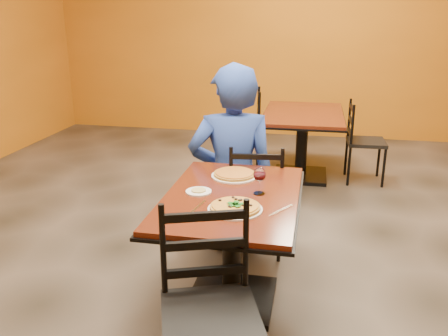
% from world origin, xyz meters
% --- Properties ---
extents(floor, '(7.00, 8.00, 0.01)m').
position_xyz_m(floor, '(0.00, 0.00, 0.00)').
color(floor, black).
rests_on(floor, ground).
extents(wall_back, '(7.00, 0.01, 3.00)m').
position_xyz_m(wall_back, '(0.00, 4.00, 1.50)').
color(wall_back, '#C16E15').
rests_on(wall_back, ground).
extents(table_main, '(0.83, 1.23, 0.75)m').
position_xyz_m(table_main, '(0.00, -0.50, 0.56)').
color(table_main, '#561E0D').
rests_on(table_main, floor).
extents(table_second, '(0.90, 1.32, 0.75)m').
position_xyz_m(table_second, '(0.33, 2.06, 0.56)').
color(table_second, '#561E0D').
rests_on(table_second, floor).
extents(chair_main_near, '(0.56, 0.56, 0.97)m').
position_xyz_m(chair_main_near, '(0.06, -1.36, 0.49)').
color(chair_main_near, black).
rests_on(chair_main_near, floor).
extents(chair_main_far, '(0.45, 0.45, 0.90)m').
position_xyz_m(chair_main_far, '(0.06, 0.24, 0.45)').
color(chair_main_far, black).
rests_on(chair_main_far, floor).
extents(chair_second_left, '(0.50, 0.50, 0.99)m').
position_xyz_m(chair_second_left, '(-0.36, 2.06, 0.49)').
color(chair_second_left, black).
rests_on(chair_second_left, floor).
extents(chair_second_right, '(0.42, 0.42, 0.89)m').
position_xyz_m(chair_second_right, '(1.03, 2.06, 0.45)').
color(chair_second_right, black).
rests_on(chair_second_right, floor).
extents(diner, '(0.78, 0.61, 1.46)m').
position_xyz_m(diner, '(-0.15, 0.34, 0.73)').
color(diner, navy).
rests_on(diner, floor).
extents(plate_main, '(0.31, 0.31, 0.01)m').
position_xyz_m(plate_main, '(0.06, -0.73, 0.76)').
color(plate_main, white).
rests_on(plate_main, table_main).
extents(pizza_main, '(0.28, 0.28, 0.02)m').
position_xyz_m(pizza_main, '(0.06, -0.73, 0.77)').
color(pizza_main, maroon).
rests_on(pizza_main, plate_main).
extents(plate_far, '(0.31, 0.31, 0.01)m').
position_xyz_m(plate_far, '(-0.04, -0.17, 0.76)').
color(plate_far, white).
rests_on(plate_far, table_main).
extents(pizza_far, '(0.28, 0.28, 0.02)m').
position_xyz_m(pizza_far, '(-0.04, -0.17, 0.77)').
color(pizza_far, '#C28525').
rests_on(pizza_far, plate_far).
extents(side_plate, '(0.16, 0.16, 0.01)m').
position_xyz_m(side_plate, '(-0.21, -0.50, 0.76)').
color(side_plate, white).
rests_on(side_plate, table_main).
extents(dip, '(0.09, 0.09, 0.01)m').
position_xyz_m(dip, '(-0.21, -0.50, 0.76)').
color(dip, tan).
rests_on(dip, side_plate).
extents(wine_glass, '(0.08, 0.08, 0.18)m').
position_xyz_m(wine_glass, '(0.16, -0.45, 0.84)').
color(wine_glass, white).
rests_on(wine_glass, table_main).
extents(fork, '(0.05, 0.19, 0.00)m').
position_xyz_m(fork, '(-0.15, -0.72, 0.75)').
color(fork, silver).
rests_on(fork, table_main).
extents(knife, '(0.12, 0.18, 0.00)m').
position_xyz_m(knife, '(0.32, -0.68, 0.75)').
color(knife, silver).
rests_on(knife, table_main).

